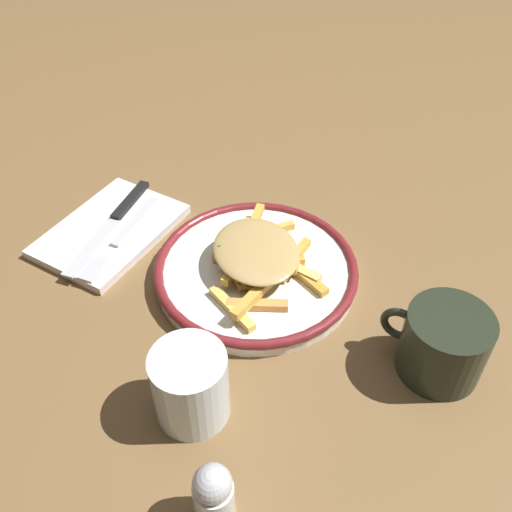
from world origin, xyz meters
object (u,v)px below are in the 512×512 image
object	(u,v)px
napkin	(110,231)
coffee_mug	(443,344)
fork	(120,238)
salt_shaker	(214,496)
plate	(256,270)
water_glass	(190,386)
knife	(116,218)
fries_heap	(260,256)

from	to	relation	value
napkin	coffee_mug	world-z (taller)	coffee_mug
napkin	fork	world-z (taller)	fork
coffee_mug	salt_shaker	bearing A→B (deg)	64.08
plate	coffee_mug	distance (m)	0.25
fork	water_glass	size ratio (longest dim) A/B	2.05
coffee_mug	salt_shaker	size ratio (longest dim) A/B	1.48
knife	coffee_mug	size ratio (longest dim) A/B	1.76
coffee_mug	knife	bearing A→B (deg)	-2.05
plate	fries_heap	bearing A→B (deg)	-142.37
plate	coffee_mug	xyz separation A→B (m)	(-0.24, 0.02, 0.03)
fries_heap	knife	xyz separation A→B (m)	(0.23, 0.01, -0.02)
knife	water_glass	size ratio (longest dim) A/B	2.43
napkin	knife	world-z (taller)	knife
plate	water_glass	distance (m)	0.21
water_glass	coffee_mug	size ratio (longest dim) A/B	0.73
fries_heap	knife	bearing A→B (deg)	2.63
salt_shaker	knife	bearing A→B (deg)	-39.06
salt_shaker	coffee_mug	bearing A→B (deg)	-115.92
napkin	water_glass	world-z (taller)	water_glass
fork	salt_shaker	xyz separation A→B (m)	(-0.31, 0.25, 0.03)
water_glass	coffee_mug	world-z (taller)	water_glass
water_glass	coffee_mug	bearing A→B (deg)	-139.11
salt_shaker	water_glass	bearing A→B (deg)	-45.85
fries_heap	coffee_mug	size ratio (longest dim) A/B	1.65
napkin	fork	distance (m)	0.03
water_glass	fork	bearing A→B (deg)	-35.65
salt_shaker	fries_heap	bearing A→B (deg)	-68.51
coffee_mug	salt_shaker	distance (m)	0.29
water_glass	fries_heap	bearing A→B (deg)	-80.69
fries_heap	coffee_mug	bearing A→B (deg)	173.51
fries_heap	napkin	size ratio (longest dim) A/B	1.00
fries_heap	napkin	distance (m)	0.23
fork	water_glass	xyz separation A→B (m)	(-0.23, 0.16, 0.03)
knife	water_glass	xyz separation A→B (m)	(-0.26, 0.20, 0.03)
napkin	coffee_mug	distance (m)	0.47
plate	fries_heap	world-z (taller)	fries_heap
plate	coffee_mug	bearing A→B (deg)	174.44
napkin	fries_heap	bearing A→B (deg)	-172.63
knife	water_glass	bearing A→B (deg)	143.30
knife	fork	bearing A→B (deg)	136.71
salt_shaker	fork	bearing A→B (deg)	-38.58
knife	fries_heap	bearing A→B (deg)	-177.37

